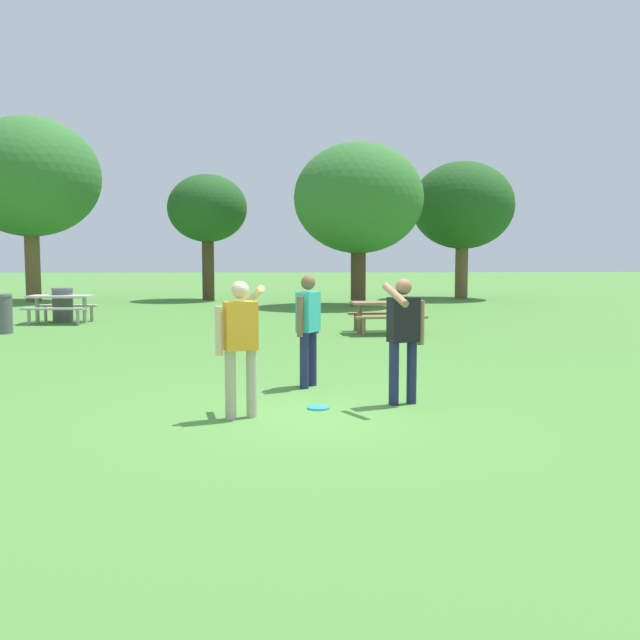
% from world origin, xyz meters
% --- Properties ---
extents(ground_plane, '(120.00, 120.00, 0.00)m').
position_xyz_m(ground_plane, '(0.00, 0.00, 0.00)').
color(ground_plane, '#4C8438').
extents(person_thrower, '(0.58, 0.79, 1.64)m').
position_xyz_m(person_thrower, '(1.30, 0.63, 0.96)').
color(person_thrower, '#1E234C').
rests_on(person_thrower, ground).
extents(person_catcher, '(0.58, 0.79, 1.64)m').
position_xyz_m(person_catcher, '(-0.76, -0.05, 0.96)').
color(person_catcher, '#B7AD93').
rests_on(person_catcher, ground).
extents(person_bystander, '(0.38, 0.55, 1.64)m').
position_xyz_m(person_bystander, '(0.10, 1.91, 0.94)').
color(person_bystander, '#1E234C').
rests_on(person_bystander, ground).
extents(frisbee, '(0.29, 0.29, 0.03)m').
position_xyz_m(frisbee, '(0.18, 0.42, 0.01)').
color(frisbee, '#2D9EDB').
rests_on(frisbee, ground).
extents(picnic_table_near, '(1.79, 1.53, 0.77)m').
position_xyz_m(picnic_table_near, '(2.20, 8.88, 0.56)').
color(picnic_table_near, olive).
rests_on(picnic_table_near, ground).
extents(picnic_table_far, '(1.78, 1.52, 0.77)m').
position_xyz_m(picnic_table_far, '(-6.48, 11.82, 0.56)').
color(picnic_table_far, '#B2ADA3').
rests_on(picnic_table_far, ground).
extents(trash_can_beside_table, '(0.59, 0.59, 0.96)m').
position_xyz_m(trash_can_beside_table, '(-7.15, 9.26, 0.48)').
color(trash_can_beside_table, '#515156').
rests_on(trash_can_beside_table, ground).
extents(trash_can_further_along, '(0.59, 0.59, 0.96)m').
position_xyz_m(trash_can_further_along, '(-6.51, 12.11, 0.48)').
color(trash_can_further_along, '#515156').
rests_on(trash_can_further_along, ground).
extents(tree_tall_left, '(5.45, 5.45, 7.19)m').
position_xyz_m(tree_tall_left, '(-10.22, 20.67, 4.85)').
color(tree_tall_left, brown).
rests_on(tree_tall_left, ground).
extents(tree_broad_center, '(3.22, 3.22, 5.09)m').
position_xyz_m(tree_broad_center, '(-3.42, 21.37, 3.67)').
color(tree_broad_center, '#4C3823').
rests_on(tree_broad_center, ground).
extents(tree_far_right, '(4.67, 4.67, 5.88)m').
position_xyz_m(tree_far_right, '(2.39, 17.84, 3.87)').
color(tree_far_right, '#4C3823').
rests_on(tree_far_right, ground).
extents(tree_slender_mid, '(4.26, 4.26, 5.69)m').
position_xyz_m(tree_slender_mid, '(7.11, 21.70, 3.86)').
color(tree_slender_mid, brown).
rests_on(tree_slender_mid, ground).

